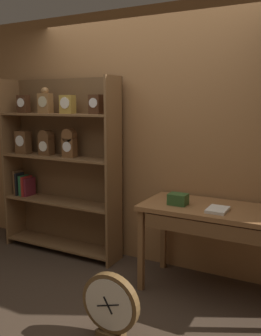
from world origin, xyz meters
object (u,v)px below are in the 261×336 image
at_px(bookshelf, 59,164).
at_px(toolbox_small, 178,199).
at_px(workbench, 224,220).
at_px(open_repair_manual, 218,210).
at_px(round_clock_large, 110,305).

relative_size(bookshelf, toolbox_small, 11.87).
height_order(workbench, toolbox_small, toolbox_small).
bearing_deg(workbench, open_repair_manual, -114.03).
bearing_deg(workbench, bookshelf, 174.71).
relative_size(workbench, toolbox_small, 8.83).
bearing_deg(open_repair_manual, bookshelf, 171.82).
distance_m(workbench, round_clock_large, 1.19).
bearing_deg(round_clock_large, bookshelf, 140.14).
height_order(workbench, round_clock_large, workbench).
bearing_deg(bookshelf, round_clock_large, -39.86).
bearing_deg(round_clock_large, open_repair_manual, 59.17).
relative_size(workbench, round_clock_large, 2.96).
relative_size(open_repair_manual, round_clock_large, 0.45).
xyz_separation_m(bookshelf, open_repair_manual, (1.87, -0.26, -0.21)).
relative_size(bookshelf, workbench, 1.34).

